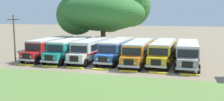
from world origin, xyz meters
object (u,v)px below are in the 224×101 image
object	(u,v)px
parked_bus_slot_0	(51,47)
parked_bus_slot_3	(117,49)
parked_bus_slot_1	(71,48)
parked_bus_slot_2	(92,48)
parked_bus_slot_5	(163,51)
broad_shade_tree	(105,12)
parked_bus_slot_4	(139,51)
utility_pole	(14,37)
parked_bus_slot_6	(188,52)

from	to	relation	value
parked_bus_slot_0	parked_bus_slot_3	size ratio (longest dim) A/B	1.00
parked_bus_slot_1	parked_bus_slot_2	xyz separation A→B (m)	(3.13, 0.26, 0.00)
parked_bus_slot_5	broad_shade_tree	world-z (taller)	broad_shade_tree
parked_bus_slot_4	utility_pole	world-z (taller)	utility_pole
parked_bus_slot_5	parked_bus_slot_4	bearing A→B (deg)	-74.10
parked_bus_slot_3	parked_bus_slot_5	world-z (taller)	same
parked_bus_slot_4	parked_bus_slot_5	bearing A→B (deg)	103.60
parked_bus_slot_0	utility_pole	world-z (taller)	utility_pole
parked_bus_slot_4	utility_pole	xyz separation A→B (m)	(-16.04, -3.70, 1.76)
parked_bus_slot_0	parked_bus_slot_5	size ratio (longest dim) A/B	1.00
parked_bus_slot_4	parked_bus_slot_6	world-z (taller)	same
parked_bus_slot_5	parked_bus_slot_0	bearing A→B (deg)	-85.66
parked_bus_slot_1	broad_shade_tree	world-z (taller)	broad_shade_tree
parked_bus_slot_4	parked_bus_slot_3	bearing A→B (deg)	-105.15
parked_bus_slot_5	utility_pole	distance (m)	19.76
parked_bus_slot_2	parked_bus_slot_5	xyz separation A→B (m)	(9.74, 0.26, 0.00)
parked_bus_slot_4	broad_shade_tree	bearing A→B (deg)	-145.32
parked_bus_slot_5	parked_bus_slot_6	xyz separation A→B (m)	(3.03, -0.40, 0.00)
parked_bus_slot_3	utility_pole	bearing A→B (deg)	-67.90
parked_bus_slot_0	parked_bus_slot_3	xyz separation A→B (m)	(9.84, 0.48, 0.00)
parked_bus_slot_0	parked_bus_slot_6	xyz separation A→B (m)	(19.16, -0.15, 0.00)
parked_bus_slot_0	parked_bus_slot_1	distance (m)	3.27
parked_bus_slot_1	parked_bus_slot_6	bearing A→B (deg)	93.22
parked_bus_slot_2	parked_bus_slot_3	bearing A→B (deg)	100.41
parked_bus_slot_0	parked_bus_slot_3	bearing A→B (deg)	96.36
parked_bus_slot_0	parked_bus_slot_2	size ratio (longest dim) A/B	1.00
parked_bus_slot_3	parked_bus_slot_6	bearing A→B (deg)	88.56
parked_bus_slot_3	parked_bus_slot_4	xyz separation A→B (m)	(3.15, -0.92, 0.00)
parked_bus_slot_0	utility_pole	size ratio (longest dim) A/B	1.76
parked_bus_slot_6	utility_pole	xyz separation A→B (m)	(-22.21, -3.99, 1.76)
parked_bus_slot_0	parked_bus_slot_2	xyz separation A→B (m)	(6.39, -0.01, 0.00)
parked_bus_slot_1	broad_shade_tree	xyz separation A→B (m)	(1.10, 12.84, 5.11)
parked_bus_slot_2	parked_bus_slot_4	bearing A→B (deg)	88.62
parked_bus_slot_1	parked_bus_slot_5	xyz separation A→B (m)	(12.86, 0.51, 0.00)
parked_bus_slot_2	parked_bus_slot_4	xyz separation A→B (m)	(6.60, -0.44, 0.00)
parked_bus_slot_6	broad_shade_tree	bearing A→B (deg)	-130.05
parked_bus_slot_2	parked_bus_slot_4	world-z (taller)	same
parked_bus_slot_6	utility_pole	world-z (taller)	utility_pole
parked_bus_slot_0	parked_bus_slot_5	distance (m)	16.13
parked_bus_slot_1	parked_bus_slot_2	bearing A→B (deg)	97.50
parked_bus_slot_1	parked_bus_slot_2	size ratio (longest dim) A/B	1.00
parked_bus_slot_0	parked_bus_slot_1	world-z (taller)	same
parked_bus_slot_3	parked_bus_slot_0	bearing A→B (deg)	-84.83
parked_bus_slot_0	parked_bus_slot_1	xyz separation A→B (m)	(3.26, -0.27, 0.00)
parked_bus_slot_5	broad_shade_tree	size ratio (longest dim) A/B	0.65
parked_bus_slot_1	parked_bus_slot_2	distance (m)	3.14
parked_bus_slot_5	parked_bus_slot_3	bearing A→B (deg)	-88.61
parked_bus_slot_2	broad_shade_tree	distance (m)	13.73
parked_bus_slot_0	parked_bus_slot_6	world-z (taller)	same
parked_bus_slot_0	parked_bus_slot_4	distance (m)	12.99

